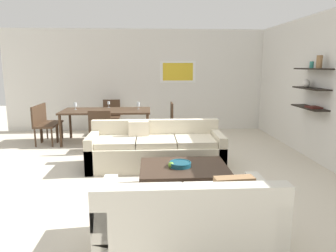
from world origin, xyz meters
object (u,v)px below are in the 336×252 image
coffee_table (184,179)px  dining_chair_head (111,114)px  wine_glass_right_far (138,104)px  dining_chair_left_far (48,119)px  sofa_beige (156,150)px  dining_chair_right_far (167,118)px  dining_table (106,113)px  wine_glass_head (109,103)px  wine_glass_left_far (75,105)px  dining_chair_foot (101,128)px  dining_chair_left_near (41,123)px  decorative_bowl (180,164)px  apple_on_coffee_table (171,165)px  loveseat_white (188,220)px

coffee_table → dining_chair_head: (-1.47, 3.93, 0.31)m
wine_glass_right_far → dining_chair_left_far: bearing=177.4°
sofa_beige → dining_chair_right_far: (0.32, 2.07, 0.21)m
dining_table → wine_glass_head: (0.00, 0.43, 0.17)m
dining_chair_head → wine_glass_left_far: 1.12m
dining_chair_right_far → dining_chair_foot: 1.80m
dining_chair_head → sofa_beige: bearing=-68.2°
coffee_table → dining_chair_left_near: (-2.88, 2.82, 0.31)m
dining_chair_left_near → dining_chair_left_far: bearing=90.0°
decorative_bowl → apple_on_coffee_table: size_ratio=3.76×
dining_chair_right_far → dining_chair_foot: bearing=-141.7°
dining_chair_head → loveseat_white: bearing=-75.6°
apple_on_coffee_table → dining_chair_head: (-1.29, 3.98, 0.08)m
sofa_beige → coffee_table: sofa_beige is taller
dining_table → wine_glass_left_far: 0.76m
dining_table → dining_chair_left_far: (-1.41, 0.22, -0.18)m
apple_on_coffee_table → wine_glass_head: wine_glass_head is taller
sofa_beige → dining_chair_head: dining_chair_head is taller
dining_chair_head → wine_glass_right_far: 1.12m
sofa_beige → loveseat_white: 2.55m
dining_chair_left_far → dining_chair_right_far: bearing=0.0°
dining_chair_foot → dining_chair_left_far: bearing=141.7°
loveseat_white → dining_table: 4.61m
wine_glass_right_far → dining_table: bearing=-170.6°
dining_chair_head → wine_glass_right_far: wine_glass_right_far is taller
apple_on_coffee_table → dining_chair_head: bearing=107.9°
dining_chair_head → dining_chair_right_far: bearing=-25.5°
dining_chair_left_far → sofa_beige: bearing=-39.5°
loveseat_white → apple_on_coffee_table: 1.32m
dining_chair_left_near → dining_table: bearing=8.8°
dining_chair_left_near → coffee_table: bearing=-44.3°
sofa_beige → decorative_bowl: bearing=-75.1°
decorative_bowl → apple_on_coffee_table: (-0.13, -0.04, 0.00)m
dining_chair_foot → wine_glass_left_far: wine_glass_left_far is taller
wine_glass_head → dining_chair_right_far: bearing=-8.4°
decorative_bowl → wine_glass_right_far: (-0.69, 3.16, 0.44)m
loveseat_white → wine_glass_head: (-1.36, 4.82, 0.56)m
decorative_bowl → dining_chair_foot: size_ratio=0.35×
apple_on_coffee_table → wine_glass_left_far: size_ratio=0.51×
dining_chair_foot → wine_glass_head: size_ratio=5.94×
decorative_bowl → sofa_beige: bearing=104.9°
sofa_beige → dining_chair_left_near: size_ratio=2.64×
dining_table → wine_glass_right_far: bearing=9.4°
coffee_table → decorative_bowl: bearing=-176.2°
sofa_beige → dining_chair_left_far: 3.27m
apple_on_coffee_table → wine_glass_left_far: bearing=122.2°
dining_chair_right_far → dining_chair_foot: (-1.41, -1.12, 0.00)m
wine_glass_left_far → wine_glass_head: size_ratio=1.09×
coffee_table → dining_chair_head: bearing=110.5°
coffee_table → wine_glass_head: 3.82m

